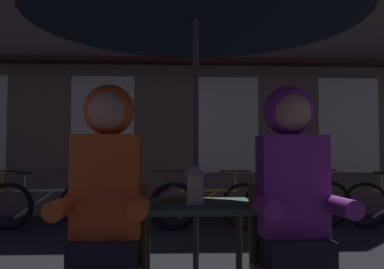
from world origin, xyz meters
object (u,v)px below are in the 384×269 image
(bicycle_fifth, at_px, (298,203))
(book, at_px, (179,199))
(lantern, at_px, (195,184))
(person_right_hooded, at_px, (293,190))
(chair_left, at_px, (107,259))
(bicycle_third, at_px, (140,205))
(bicycle_fourth, at_px, (208,205))
(bicycle_second, at_px, (45,204))
(chair_right, at_px, (291,257))
(person_left_hooded, at_px, (106,191))
(cafe_table, at_px, (196,220))

(bicycle_fifth, height_order, book, bicycle_fifth)
(lantern, height_order, person_right_hooded, person_right_hooded)
(lantern, height_order, chair_left, lantern)
(bicycle_third, relative_size, bicycle_fourth, 1.00)
(lantern, distance_m, bicycle_second, 4.32)
(bicycle_second, relative_size, bicycle_fourth, 1.00)
(bicycle_fourth, bearing_deg, person_right_hooded, -88.43)
(chair_right, distance_m, bicycle_fourth, 3.93)
(person_right_hooded, bearing_deg, person_left_hooded, 180.00)
(person_left_hooded, bearing_deg, lantern, 35.34)
(lantern, xyz_separation_m, bicycle_third, (-0.57, 3.70, -0.51))
(cafe_table, relative_size, lantern, 3.20)
(bicycle_third, bearing_deg, bicycle_second, 174.79)
(bicycle_fourth, bearing_deg, bicycle_third, 176.92)
(lantern, relative_size, bicycle_fifth, 0.14)
(person_left_hooded, height_order, bicycle_fourth, person_left_hooded)
(person_left_hooded, distance_m, bicycle_third, 4.07)
(person_left_hooded, distance_m, person_right_hooded, 0.96)
(person_right_hooded, distance_m, bicycle_second, 4.84)
(chair_left, distance_m, bicycle_third, 3.98)
(person_right_hooded, xyz_separation_m, bicycle_fourth, (-0.11, 3.99, -0.50))
(bicycle_third, height_order, book, bicycle_third)
(chair_right, xyz_separation_m, book, (-0.58, 0.50, 0.26))
(chair_left, bearing_deg, bicycle_fifth, 61.82)
(chair_left, relative_size, bicycle_fourth, 0.52)
(chair_left, height_order, bicycle_fifth, chair_left)
(person_right_hooded, xyz_separation_m, bicycle_second, (-2.42, 4.16, -0.50))
(chair_left, xyz_separation_m, bicycle_second, (-1.46, 4.10, -0.14))
(person_left_hooded, relative_size, bicycle_second, 0.83)
(bicycle_fifth, relative_size, book, 8.37)
(bicycle_fourth, bearing_deg, chair_right, -88.41)
(bicycle_second, xyz_separation_m, bicycle_third, (1.36, -0.12, 0.00))
(person_left_hooded, distance_m, bicycle_fourth, 4.11)
(lantern, height_order, person_left_hooded, person_left_hooded)
(bicycle_third, xyz_separation_m, bicycle_fourth, (0.96, -0.05, 0.00))
(person_right_hooded, height_order, bicycle_fifth, person_right_hooded)
(book, bearing_deg, bicycle_third, 114.51)
(lantern, xyz_separation_m, bicycle_fourth, (0.38, 3.65, -0.51))
(chair_right, relative_size, bicycle_fifth, 0.52)
(chair_right, height_order, bicycle_fourth, chair_right)
(chair_right, height_order, bicycle_third, chair_right)
(person_right_hooded, xyz_separation_m, book, (-0.58, 0.56, -0.09))
(bicycle_second, height_order, bicycle_third, same)
(lantern, xyz_separation_m, person_left_hooded, (-0.47, -0.33, -0.01))
(lantern, distance_m, bicycle_fourth, 3.71)
(cafe_table, height_order, chair_right, chair_right)
(bicycle_fifth, bearing_deg, lantern, -114.30)
(lantern, relative_size, bicycle_second, 0.14)
(chair_right, relative_size, bicycle_fourth, 0.52)
(lantern, relative_size, chair_left, 0.27)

